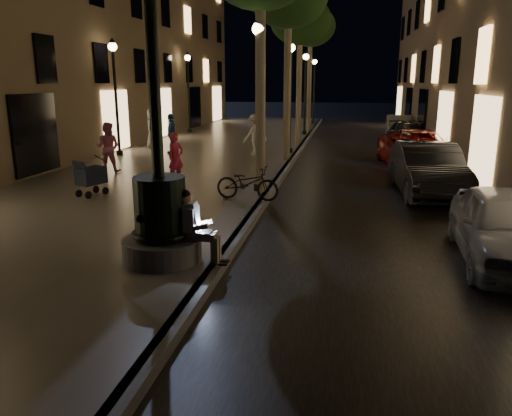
% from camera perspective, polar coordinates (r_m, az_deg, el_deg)
% --- Properties ---
extents(ground, '(120.00, 120.00, 0.00)m').
position_cam_1_polar(ground, '(21.34, 4.31, 5.40)').
color(ground, black).
rests_on(ground, ground).
extents(cobble_lane, '(6.00, 45.00, 0.02)m').
position_cam_1_polar(cobble_lane, '(21.25, 12.41, 5.09)').
color(cobble_lane, black).
rests_on(cobble_lane, ground).
extents(promenade, '(8.00, 45.00, 0.20)m').
position_cam_1_polar(promenade, '(22.08, -6.12, 5.92)').
color(promenade, slate).
rests_on(promenade, ground).
extents(curb_strip, '(0.25, 45.00, 0.20)m').
position_cam_1_polar(curb_strip, '(21.32, 4.32, 5.66)').
color(curb_strip, '#59595B').
rests_on(curb_strip, ground).
extents(fountain_lamppost, '(1.40, 1.40, 5.21)m').
position_cam_1_polar(fountain_lamppost, '(8.81, -10.91, 0.40)').
color(fountain_lamppost, '#59595B').
rests_on(fountain_lamppost, promenade).
extents(seated_man_laptop, '(0.92, 0.31, 1.29)m').
position_cam_1_polar(seated_man_laptop, '(8.70, -7.04, -1.82)').
color(seated_man_laptop, tan).
rests_on(seated_man_laptop, promenade).
extents(tree_third, '(3.00, 3.00, 7.20)m').
position_cam_1_polar(tree_third, '(26.24, 5.08, 20.49)').
color(tree_third, '#6B604C').
rests_on(tree_third, promenade).
extents(tree_far, '(3.00, 3.00, 7.50)m').
position_cam_1_polar(tree_far, '(32.21, 6.27, 19.82)').
color(tree_far, '#6B604C').
rests_on(tree_far, promenade).
extents(lamp_curb_a, '(0.36, 0.36, 4.81)m').
position_cam_1_polar(lamp_curb_a, '(14.18, 0.31, 14.09)').
color(lamp_curb_a, black).
rests_on(lamp_curb_a, promenade).
extents(lamp_curb_b, '(0.36, 0.36, 4.81)m').
position_cam_1_polar(lamp_curb_b, '(22.11, 3.95, 14.13)').
color(lamp_curb_b, black).
rests_on(lamp_curb_b, promenade).
extents(lamp_curb_c, '(0.36, 0.36, 4.81)m').
position_cam_1_polar(lamp_curb_c, '(30.07, 5.67, 14.14)').
color(lamp_curb_c, black).
rests_on(lamp_curb_c, promenade).
extents(lamp_curb_d, '(0.36, 0.36, 4.81)m').
position_cam_1_polar(lamp_curb_d, '(38.05, 6.67, 14.13)').
color(lamp_curb_d, black).
rests_on(lamp_curb_d, promenade).
extents(lamp_left_b, '(0.36, 0.36, 4.81)m').
position_cam_1_polar(lamp_left_b, '(22.13, -15.83, 13.65)').
color(lamp_left_b, black).
rests_on(lamp_left_b, promenade).
extents(lamp_left_c, '(0.36, 0.36, 4.81)m').
position_cam_1_polar(lamp_left_c, '(31.45, -7.74, 14.08)').
color(lamp_left_c, black).
rests_on(lamp_left_c, promenade).
extents(stroller, '(0.69, 1.10, 1.12)m').
position_cam_1_polar(stroller, '(14.45, -18.37, 3.49)').
color(stroller, black).
rests_on(stroller, promenade).
extents(car_front, '(1.87, 4.13, 1.38)m').
position_cam_1_polar(car_front, '(10.27, 26.58, -1.91)').
color(car_front, '#989A9F').
rests_on(car_front, ground).
extents(car_second, '(1.88, 4.75, 1.54)m').
position_cam_1_polar(car_second, '(15.46, 19.02, 4.14)').
color(car_second, black).
rests_on(car_second, ground).
extents(car_third, '(2.84, 5.45, 1.47)m').
position_cam_1_polar(car_third, '(20.20, 17.96, 6.35)').
color(car_third, maroon).
rests_on(car_third, ground).
extents(car_rear, '(1.73, 4.24, 1.23)m').
position_cam_1_polar(car_rear, '(27.02, 16.77, 8.03)').
color(car_rear, '#29292D').
rests_on(car_rear, ground).
extents(car_fifth, '(1.60, 4.15, 1.35)m').
position_cam_1_polar(car_fifth, '(30.74, 16.02, 8.88)').
color(car_fifth, '#AAA9A4').
rests_on(car_fifth, ground).
extents(pedestrian_red, '(0.62, 0.68, 1.55)m').
position_cam_1_polar(pedestrian_red, '(15.81, -9.15, 5.70)').
color(pedestrian_red, '#CD2949').
rests_on(pedestrian_red, promenade).
extents(pedestrian_pink, '(0.88, 0.71, 1.72)m').
position_cam_1_polar(pedestrian_pink, '(18.19, -16.55, 6.68)').
color(pedestrian_pink, '#C86A8C').
rests_on(pedestrian_pink, promenade).
extents(pedestrian_white, '(1.29, 1.22, 1.75)m').
position_cam_1_polar(pedestrian_white, '(21.49, -0.07, 8.40)').
color(pedestrian_white, white).
rests_on(pedestrian_white, promenade).
extents(pedestrian_blue, '(0.86, 1.09, 1.73)m').
position_cam_1_polar(pedestrian_blue, '(22.18, -9.64, 8.36)').
color(pedestrian_blue, navy).
rests_on(pedestrian_blue, promenade).
extents(pedestrian_dark, '(0.61, 0.92, 1.86)m').
position_cam_1_polar(pedestrian_dark, '(24.06, -11.74, 8.86)').
color(pedestrian_dark, '#393A3E').
rests_on(pedestrian_dark, promenade).
extents(bicycle, '(1.80, 0.84, 0.91)m').
position_cam_1_polar(bicycle, '(13.30, -1.00, 2.88)').
color(bicycle, black).
rests_on(bicycle, promenade).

